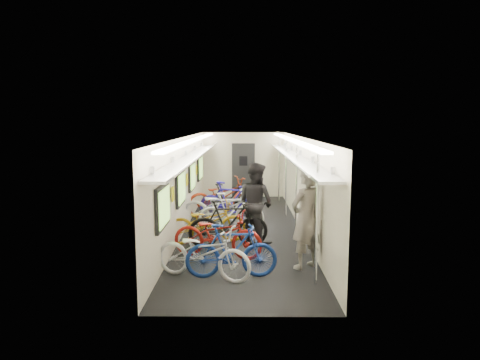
{
  "coord_description": "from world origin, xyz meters",
  "views": [
    {
      "loc": [
        0.03,
        -10.82,
        2.78
      ],
      "look_at": [
        -0.09,
        1.15,
        1.15
      ],
      "focal_mm": 32.0,
      "sensor_mm": 36.0,
      "label": 1
    }
  ],
  "objects_px": {
    "passenger_near": "(306,218)",
    "bicycle_1": "(231,251)",
    "backpack": "(324,198)",
    "bicycle_0": "(203,253)",
    "passenger_mid": "(256,203)"
  },
  "relations": [
    {
      "from": "backpack",
      "to": "bicycle_1",
      "type": "bearing_deg",
      "value": -158.35
    },
    {
      "from": "bicycle_0",
      "to": "passenger_near",
      "type": "distance_m",
      "value": 2.05
    },
    {
      "from": "bicycle_1",
      "to": "passenger_near",
      "type": "xyz_separation_m",
      "value": [
        1.4,
        0.55,
        0.47
      ]
    },
    {
      "from": "passenger_near",
      "to": "bicycle_1",
      "type": "bearing_deg",
      "value": -16.21
    },
    {
      "from": "passenger_near",
      "to": "backpack",
      "type": "relative_size",
      "value": 5.11
    },
    {
      "from": "bicycle_0",
      "to": "backpack",
      "type": "distance_m",
      "value": 2.67
    },
    {
      "from": "bicycle_1",
      "to": "backpack",
      "type": "distance_m",
      "value": 2.22
    },
    {
      "from": "bicycle_1",
      "to": "bicycle_0",
      "type": "bearing_deg",
      "value": 91.64
    },
    {
      "from": "passenger_mid",
      "to": "passenger_near",
      "type": "bearing_deg",
      "value": 160.79
    },
    {
      "from": "bicycle_1",
      "to": "passenger_near",
      "type": "relative_size",
      "value": 0.85
    },
    {
      "from": "bicycle_0",
      "to": "bicycle_1",
      "type": "bearing_deg",
      "value": -63.59
    },
    {
      "from": "bicycle_0",
      "to": "bicycle_1",
      "type": "xyz_separation_m",
      "value": [
        0.5,
        0.05,
        0.02
      ]
    },
    {
      "from": "backpack",
      "to": "passenger_near",
      "type": "bearing_deg",
      "value": -139.97
    },
    {
      "from": "passenger_mid",
      "to": "bicycle_0",
      "type": "bearing_deg",
      "value": 110.26
    },
    {
      "from": "passenger_near",
      "to": "bicycle_0",
      "type": "bearing_deg",
      "value": -20.15
    }
  ]
}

